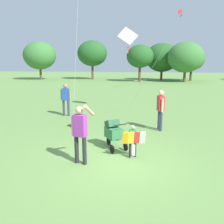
# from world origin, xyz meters

# --- Properties ---
(ground_plane) EXTENTS (120.00, 120.00, 0.00)m
(ground_plane) POSITION_xyz_m (0.00, 0.00, 0.00)
(ground_plane) COLOR #668E47
(treeline_distant) EXTENTS (40.24, 7.80, 6.27)m
(treeline_distant) POSITION_xyz_m (0.63, 31.32, 3.70)
(treeline_distant) COLOR brown
(treeline_distant) RESTS_ON ground
(child_with_butterfly_kite) EXTENTS (0.73, 0.42, 1.04)m
(child_with_butterfly_kite) POSITION_xyz_m (0.60, 0.44, 0.62)
(child_with_butterfly_kite) COLOR #232328
(child_with_butterfly_kite) RESTS_ON ground
(person_adult_flyer) EXTENTS (0.64, 0.52, 1.80)m
(person_adult_flyer) POSITION_xyz_m (-0.90, -0.24, 1.04)
(person_adult_flyer) COLOR #232328
(person_adult_flyer) RESTS_ON ground
(stroller) EXTENTS (0.89, 1.06, 1.03)m
(stroller) POSITION_xyz_m (-0.11, 1.16, 0.61)
(stroller) COLOR black
(stroller) RESTS_ON ground
(kite_orange_delta) EXTENTS (2.79, 3.40, 4.91)m
(kite_orange_delta) POSITION_xyz_m (-0.09, 7.49, 4.28)
(kite_orange_delta) COLOR white
(kite_orange_delta) RESTS_ON ground
(distant_kites_cluster) EXTENTS (33.32, 12.96, 3.51)m
(distant_kites_cluster) POSITION_xyz_m (2.47, 22.43, 8.85)
(distant_kites_cluster) COLOR red
(person_red_shirt) EXTENTS (0.57, 0.24, 1.77)m
(person_red_shirt) POSITION_xyz_m (-3.37, 5.84, 1.05)
(person_red_shirt) COLOR #33384C
(person_red_shirt) RESTS_ON ground
(person_sitting_far) EXTENTS (0.32, 0.55, 1.77)m
(person_sitting_far) POSITION_xyz_m (1.61, 3.66, 1.04)
(person_sitting_far) COLOR #33384C
(person_sitting_far) RESTS_ON ground
(cooler_box) EXTENTS (0.45, 0.33, 0.35)m
(cooler_box) POSITION_xyz_m (-2.15, 3.70, 0.18)
(cooler_box) COLOR red
(cooler_box) RESTS_ON ground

